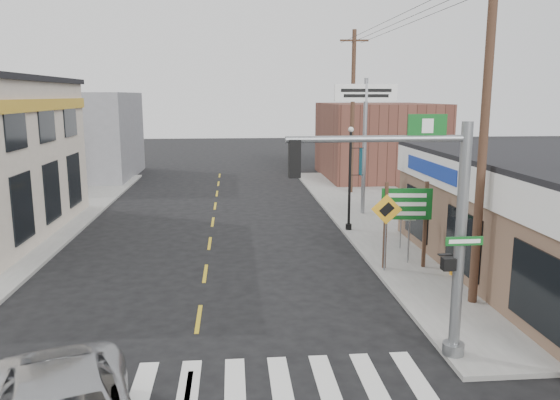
{
  "coord_description": "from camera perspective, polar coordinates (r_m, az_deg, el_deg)",
  "views": [
    {
      "loc": [
        1.03,
        -10.61,
        6.2
      ],
      "look_at": [
        2.57,
        7.0,
        2.8
      ],
      "focal_mm": 35.0,
      "sensor_mm": 36.0,
      "label": 1
    }
  ],
  "objects": [
    {
      "name": "shrub_back",
      "position": [
        22.31,
        20.33,
        -4.41
      ],
      "size": [
        1.19,
        1.19,
        0.89
      ],
      "primitive_type": "ellipsoid",
      "color": "black",
      "rests_on": "sidewalk_right"
    },
    {
      "name": "sidewalk_right",
      "position": [
        25.67,
        13.26,
        -3.23
      ],
      "size": [
        6.0,
        38.0,
        0.13
      ],
      "primitive_type": "cube",
      "color": "gray",
      "rests_on": "ground"
    },
    {
      "name": "ground",
      "position": [
        12.34,
        -9.65,
        -19.46
      ],
      "size": [
        140.0,
        140.0,
        0.0
      ],
      "primitive_type": "plane",
      "color": "black",
      "rests_on": "ground"
    },
    {
      "name": "utility_pole_near",
      "position": [
        16.53,
        20.53,
        6.57
      ],
      "size": [
        1.7,
        0.26,
        9.8
      ],
      "rotation": [
        0.0,
        0.0,
        0.11
      ],
      "color": "#433320",
      "rests_on": "sidewalk_right"
    },
    {
      "name": "crosswalk",
      "position": [
        12.68,
        -9.5,
        -18.53
      ],
      "size": [
        11.0,
        2.2,
        0.01
      ],
      "primitive_type": "cube",
      "color": "silver",
      "rests_on": "ground"
    },
    {
      "name": "bldg_distant_left",
      "position": [
        44.38,
        -20.86,
        6.31
      ],
      "size": [
        9.0,
        10.0,
        6.4
      ],
      "primitive_type": "cube",
      "color": "gray",
      "rests_on": "ground"
    },
    {
      "name": "fire_hydrant",
      "position": [
        19.74,
        17.6,
        -6.48
      ],
      "size": [
        0.2,
        0.2,
        0.65
      ],
      "rotation": [
        0.0,
        0.0,
        0.28
      ],
      "color": "orange",
      "rests_on": "sidewalk_right"
    },
    {
      "name": "lamp_post",
      "position": [
        24.82,
        7.45,
        3.07
      ],
      "size": [
        0.61,
        0.48,
        4.69
      ],
      "rotation": [
        0.0,
        0.0,
        0.38
      ],
      "color": "black",
      "rests_on": "sidewalk_right"
    },
    {
      "name": "sidewalk_left",
      "position": [
        26.38,
        -27.25,
        -3.8
      ],
      "size": [
        6.0,
        38.0,
        0.13
      ],
      "primitive_type": "cube",
      "color": "gray",
      "rests_on": "ground"
    },
    {
      "name": "bare_tree",
      "position": [
        16.66,
        26.03,
        1.2
      ],
      "size": [
        2.28,
        2.28,
        4.56
      ],
      "rotation": [
        0.0,
        0.0,
        0.4
      ],
      "color": "black",
      "rests_on": "sidewalk_right"
    },
    {
      "name": "bldg_distant_right",
      "position": [
        42.21,
        10.13,
        6.1
      ],
      "size": [
        8.0,
        10.0,
        5.6
      ],
      "primitive_type": "cube",
      "color": "brown",
      "rests_on": "ground"
    },
    {
      "name": "traffic_signal_pole",
      "position": [
        12.8,
        15.7,
        -1.65
      ],
      "size": [
        4.48,
        0.37,
        5.67
      ],
      "rotation": [
        0.0,
        0.0,
        0.01
      ],
      "color": "slate",
      "rests_on": "sidewalk_right"
    },
    {
      "name": "center_line",
      "position": [
        19.65,
        -7.82,
        -7.6
      ],
      "size": [
        0.12,
        56.0,
        0.01
      ],
      "primitive_type": "cube",
      "color": "gold",
      "rests_on": "ground"
    },
    {
      "name": "ped_crossing_sign",
      "position": [
        19.23,
        11.04,
        -1.93
      ],
      "size": [
        1.06,
        0.08,
        2.73
      ],
      "rotation": [
        0.0,
        0.0,
        -0.22
      ],
      "color": "gray",
      "rests_on": "sidewalk_right"
    },
    {
      "name": "guide_sign",
      "position": [
        19.68,
        13.04,
        -1.36
      ],
      "size": [
        1.77,
        0.14,
        3.11
      ],
      "rotation": [
        0.0,
        0.0,
        -0.1
      ],
      "color": "#4B3123",
      "rests_on": "sidewalk_right"
    },
    {
      "name": "dance_center_sign",
      "position": [
        28.29,
        8.91,
        9.01
      ],
      "size": [
        3.26,
        0.2,
        6.93
      ],
      "rotation": [
        0.0,
        0.0,
        0.08
      ],
      "color": "gray",
      "rests_on": "sidewalk_right"
    },
    {
      "name": "utility_pole_far",
      "position": [
        34.58,
        7.59,
        9.22
      ],
      "size": [
        1.74,
        0.26,
        9.99
      ],
      "rotation": [
        0.0,
        0.0,
        -0.07
      ],
      "color": "#3C2819",
      "rests_on": "sidewalk_right"
    }
  ]
}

